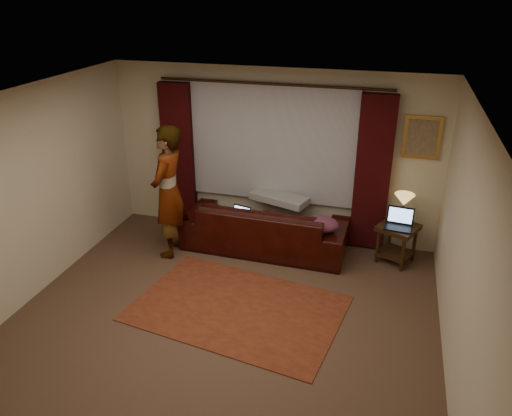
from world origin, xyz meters
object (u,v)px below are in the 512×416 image
(laptop_sofa, at_px, (238,216))
(end_table, at_px, (396,244))
(tiffany_lamp, at_px, (403,209))
(sofa, at_px, (265,218))
(person, at_px, (169,192))
(laptop_table, at_px, (399,220))

(laptop_sofa, height_order, end_table, laptop_sofa)
(end_table, distance_m, tiffany_lamp, 0.52)
(sofa, relative_size, laptop_sofa, 7.64)
(laptop_sofa, distance_m, person, 1.05)
(end_table, relative_size, person, 0.30)
(laptop_sofa, height_order, tiffany_lamp, tiffany_lamp)
(laptop_sofa, xyz_separation_m, tiffany_lamp, (2.29, 0.43, 0.20))
(sofa, distance_m, laptop_table, 1.91)
(laptop_table, xyz_separation_m, person, (-3.19, -0.54, 0.26))
(end_table, xyz_separation_m, tiffany_lamp, (0.03, 0.10, 0.51))
(laptop_sofa, distance_m, laptop_table, 2.27)
(tiffany_lamp, xyz_separation_m, laptop_table, (-0.04, -0.18, -0.09))
(sofa, relative_size, end_table, 4.23)
(laptop_sofa, xyz_separation_m, end_table, (2.26, 0.34, -0.31))
(sofa, distance_m, person, 1.46)
(sofa, height_order, laptop_table, sofa)
(sofa, height_order, person, person)
(sofa, xyz_separation_m, laptop_sofa, (-0.35, -0.23, 0.11))
(laptop_sofa, distance_m, tiffany_lamp, 2.34)
(sofa, bearing_deg, laptop_sofa, 33.93)
(tiffany_lamp, bearing_deg, laptop_table, -101.98)
(end_table, height_order, person, person)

